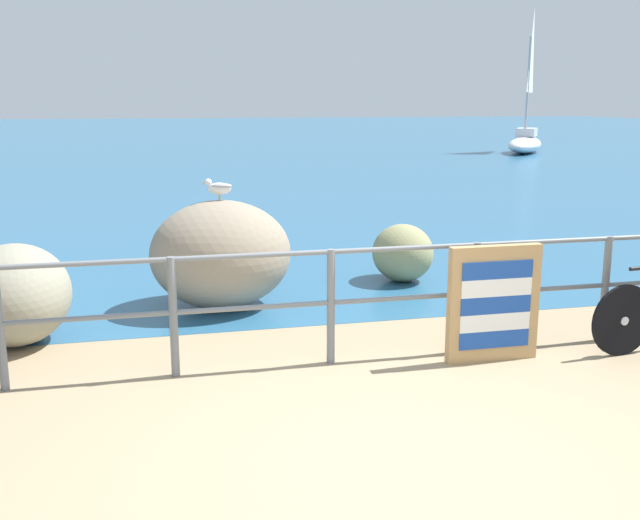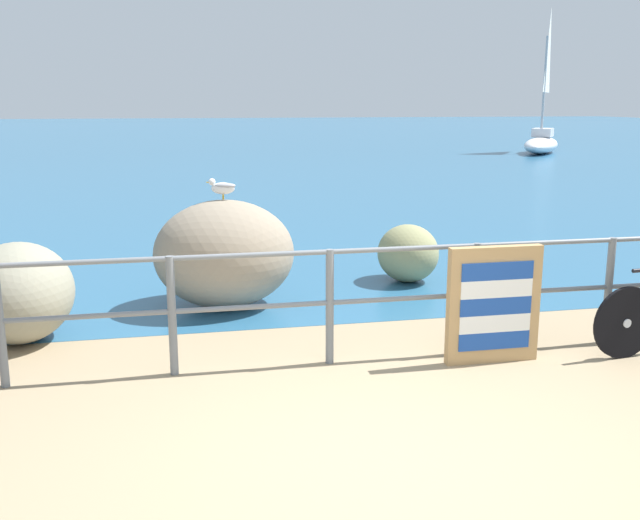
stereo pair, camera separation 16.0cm
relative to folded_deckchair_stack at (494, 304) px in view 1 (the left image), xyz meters
The scene contains 9 objects.
ground_plane 18.47m from the folded_deckchair_stack, 94.37° to the left, with size 120.00×120.00×0.10m, color #937F60.
sea_surface 46.34m from the folded_deckchair_stack, 91.74° to the left, with size 120.00×90.00×0.01m, color #285B7F.
promenade_railing 1.43m from the folded_deckchair_stack, 169.77° to the left, with size 8.11×0.07×1.02m.
folded_deckchair_stack is the anchor object (origin of this frame).
breakwater_boulder_main 3.13m from the folded_deckchair_stack, 133.81° to the left, with size 1.55×1.34×1.20m.
breakwater_boulder_left 4.41m from the folded_deckchair_stack, 161.01° to the left, with size 1.03×1.20×0.96m.
breakwater_boulder_right 2.93m from the folded_deckchair_stack, 86.18° to the left, with size 0.77×0.84×0.73m.
seagull 3.25m from the folded_deckchair_stack, 133.24° to the left, with size 0.34×0.18×0.23m.
sailboat 27.01m from the folded_deckchair_stack, 60.84° to the left, with size 3.61×4.34×6.16m.
Camera 1 is at (-1.45, -3.99, 2.26)m, focal length 40.51 mm.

